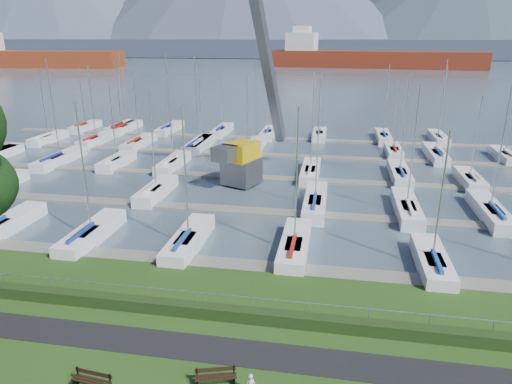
% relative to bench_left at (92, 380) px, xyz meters
% --- Properties ---
extents(path, '(160.00, 2.00, 0.04)m').
position_rel_bench_left_xyz_m(path, '(3.92, 3.39, -0.41)').
color(path, black).
rests_on(path, grass).
extents(water, '(800.00, 540.00, 0.20)m').
position_rel_bench_left_xyz_m(water, '(3.92, 266.39, -0.82)').
color(water, '#455765').
extents(hedge, '(80.00, 0.70, 0.70)m').
position_rel_bench_left_xyz_m(hedge, '(3.92, 5.99, -0.07)').
color(hedge, '#1F3312').
rests_on(hedge, grass).
extents(fence, '(80.00, 0.04, 0.04)m').
position_rel_bench_left_xyz_m(fence, '(3.92, 6.39, 0.78)').
color(fence, '#9A9EA3').
rests_on(fence, grass).
extents(foothill, '(900.00, 80.00, 12.00)m').
position_rel_bench_left_xyz_m(foothill, '(3.92, 336.39, 5.58)').
color(foothill, '#3C4458').
rests_on(foothill, water).
extents(docks, '(90.00, 41.60, 0.25)m').
position_rel_bench_left_xyz_m(docks, '(3.92, 32.39, -0.64)').
color(docks, slate).
rests_on(docks, water).
extents(bench_left, '(1.83, 0.61, 0.85)m').
position_rel_bench_left_xyz_m(bench_left, '(0.00, 0.00, 0.00)').
color(bench_left, black).
rests_on(bench_left, grass).
extents(bench_right, '(1.84, 0.93, 0.85)m').
position_rel_bench_left_xyz_m(bench_right, '(5.17, 1.14, 0.00)').
color(bench_right, black).
rests_on(bench_right, grass).
extents(person, '(0.47, 0.35, 1.18)m').
position_rel_bench_left_xyz_m(person, '(6.78, 0.81, 0.17)').
color(person, silver).
rests_on(person, grass).
extents(crane, '(6.03, 13.48, 22.35)m').
position_rel_bench_left_xyz_m(crane, '(0.83, 31.10, 4.91)').
color(crane, '#515358').
rests_on(crane, water).
extents(cargo_ship_west, '(81.34, 25.54, 21.50)m').
position_rel_bench_left_xyz_m(cargo_ship_west, '(-139.55, 195.67, 3.34)').
color(cargo_ship_west, maroon).
rests_on(cargo_ship_west, water).
extents(cargo_ship_mid, '(102.12, 28.89, 21.50)m').
position_rel_bench_left_xyz_m(cargo_ship_mid, '(21.61, 221.18, 3.11)').
color(cargo_ship_mid, maroon).
rests_on(cargo_ship_mid, water).
extents(sailboat_fleet, '(75.18, 49.99, 13.22)m').
position_rel_bench_left_xyz_m(sailboat_fleet, '(-0.35, 35.34, 4.98)').
color(sailboat_fleet, maroon).
rests_on(sailboat_fleet, water).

